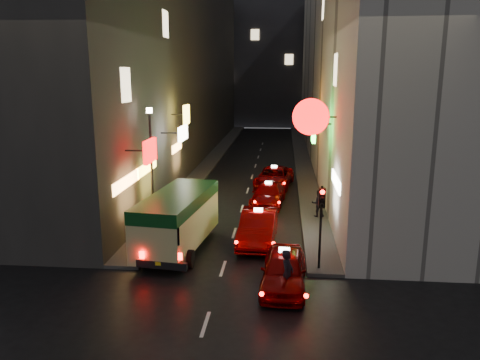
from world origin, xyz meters
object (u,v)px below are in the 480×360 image
(taxi_near, at_px, (284,267))
(minibus, at_px, (178,215))
(pedestrian_crossing, at_px, (287,271))
(lamp_post, at_px, (151,161))
(traffic_light, at_px, (321,210))

(taxi_near, bearing_deg, minibus, 144.55)
(pedestrian_crossing, bearing_deg, lamp_post, 59.32)
(taxi_near, xyz_separation_m, traffic_light, (1.46, 1.48, 1.85))
(minibus, bearing_deg, traffic_light, -17.42)
(taxi_near, relative_size, pedestrian_crossing, 2.52)
(lamp_post, bearing_deg, taxi_near, -41.72)
(taxi_near, height_order, traffic_light, traffic_light)
(minibus, xyz_separation_m, lamp_post, (-1.87, 2.54, 2.02))
(pedestrian_crossing, relative_size, traffic_light, 0.60)
(taxi_near, relative_size, lamp_post, 0.85)
(taxi_near, relative_size, traffic_light, 1.52)
(traffic_light, relative_size, lamp_post, 0.56)
(taxi_near, height_order, pedestrian_crossing, pedestrian_crossing)
(minibus, height_order, lamp_post, lamp_post)
(lamp_post, bearing_deg, pedestrian_crossing, -45.11)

